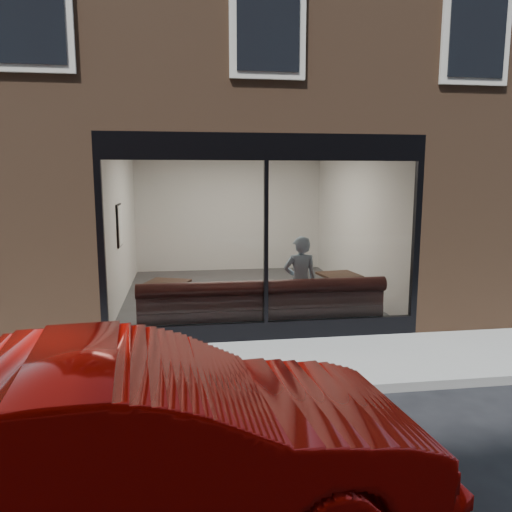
{
  "coord_description": "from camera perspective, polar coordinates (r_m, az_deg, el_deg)",
  "views": [
    {
      "loc": [
        -1.27,
        -5.43,
        2.58
      ],
      "look_at": [
        -0.1,
        2.4,
        1.3
      ],
      "focal_mm": 35.0,
      "sensor_mm": 36.0,
      "label": 1
    }
  ],
  "objects": [
    {
      "name": "cafe_floor",
      "position": [
        10.82,
        -1.49,
        -4.47
      ],
      "size": [
        6.0,
        6.0,
        0.0
      ],
      "primitive_type": "plane",
      "color": "#2D2D30",
      "rests_on": "ground"
    },
    {
      "name": "host_building_backfill",
      "position": [
        16.51,
        -4.06,
        5.8
      ],
      "size": [
        5.0,
        6.0,
        3.2
      ],
      "primitive_type": "cube",
      "color": "brown",
      "rests_on": "ground"
    },
    {
      "name": "host_building_pier_right",
      "position": [
        14.37,
        12.04,
        5.11
      ],
      "size": [
        2.5,
        12.0,
        3.2
      ],
      "primitive_type": "cube",
      "color": "brown",
      "rests_on": "ground"
    },
    {
      "name": "wall_poster",
      "position": [
        9.98,
        -15.25,
        3.41
      ],
      "size": [
        0.02,
        0.57,
        0.76
      ],
      "primitive_type": "cube",
      "color": "white",
      "rests_on": "cafe_wall_left"
    },
    {
      "name": "cafe_ceiling",
      "position": [
        10.53,
        -1.57,
        12.54
      ],
      "size": [
        6.0,
        6.0,
        0.0
      ],
      "primitive_type": "plane",
      "rotation": [
        3.14,
        0.0,
        0.0
      ],
      "color": "white",
      "rests_on": "host_building_upper"
    },
    {
      "name": "sidewalk_near",
      "position": [
        7.05,
        2.56,
        -12.23
      ],
      "size": [
        40.0,
        2.0,
        0.01
      ],
      "primitive_type": "cube",
      "color": "gray",
      "rests_on": "ground"
    },
    {
      "name": "cafe_wall_right",
      "position": [
        11.13,
        11.33,
        3.99
      ],
      "size": [
        0.0,
        6.0,
        6.0
      ],
      "primitive_type": "plane",
      "rotation": [
        1.57,
        0.0,
        -1.57
      ],
      "color": "silver",
      "rests_on": "ground"
    },
    {
      "name": "cafe_wall_left",
      "position": [
        10.55,
        -15.1,
        3.57
      ],
      "size": [
        0.0,
        6.0,
        6.0
      ],
      "primitive_type": "plane",
      "rotation": [
        1.57,
        0.0,
        1.57
      ],
      "color": "silver",
      "rests_on": "ground"
    },
    {
      "name": "banquette",
      "position": [
        8.33,
        0.65,
        -7.22
      ],
      "size": [
        4.0,
        0.55,
        0.45
      ],
      "primitive_type": "cube",
      "color": "#371414",
      "rests_on": "cafe_floor"
    },
    {
      "name": "cafe_table_right",
      "position": [
        9.44,
        9.49,
        -2.16
      ],
      "size": [
        0.77,
        0.77,
        0.04
      ],
      "primitive_type": "cube",
      "rotation": [
        0.0,
        0.0,
        0.16
      ],
      "color": "black",
      "rests_on": "cafe_floor"
    },
    {
      "name": "storefront_glass",
      "position": [
        7.63,
        1.18,
        1.45
      ],
      "size": [
        4.8,
        0.0,
        4.8
      ],
      "primitive_type": "plane",
      "rotation": [
        1.57,
        0.0,
        0.0
      ],
      "color": "white",
      "rests_on": "storefront_kick"
    },
    {
      "name": "storefront_mullion",
      "position": [
        7.66,
        1.14,
        1.48
      ],
      "size": [
        0.06,
        0.1,
        2.5
      ],
      "primitive_type": "cube",
      "color": "black",
      "rests_on": "storefront_kick"
    },
    {
      "name": "cafe_table_left",
      "position": [
        8.75,
        -10.21,
        -3.08
      ],
      "size": [
        0.88,
        0.88,
        0.04
      ],
      "primitive_type": "cube",
      "rotation": [
        0.0,
        0.0,
        -0.36
      ],
      "color": "black",
      "rests_on": "cafe_floor"
    },
    {
      "name": "cafe_wall_back",
      "position": [
        13.52,
        -3.07,
        5.05
      ],
      "size": [
        5.0,
        0.0,
        5.0
      ],
      "primitive_type": "plane",
      "rotation": [
        1.57,
        0.0,
        0.0
      ],
      "color": "silver",
      "rests_on": "ground"
    },
    {
      "name": "ground",
      "position": [
        6.15,
        4.4,
        -15.63
      ],
      "size": [
        120.0,
        120.0,
        0.0
      ],
      "primitive_type": "plane",
      "color": "black",
      "rests_on": "ground"
    },
    {
      "name": "storefront_kick",
      "position": [
        7.97,
        1.11,
        -8.54
      ],
      "size": [
        5.0,
        0.1,
        0.3
      ],
      "primitive_type": "cube",
      "color": "black",
      "rests_on": "ground"
    },
    {
      "name": "kerb_near",
      "position": [
        6.08,
        4.52,
        -15.31
      ],
      "size": [
        40.0,
        0.1,
        0.12
      ],
      "primitive_type": "cube",
      "color": "gray",
      "rests_on": "ground"
    },
    {
      "name": "storefront_header",
      "position": [
        7.6,
        1.18,
        12.38
      ],
      "size": [
        5.0,
        0.1,
        0.4
      ],
      "primitive_type": "cube",
      "color": "black",
      "rests_on": "host_building_upper"
    },
    {
      "name": "parked_car",
      "position": [
        3.79,
        -13.73,
        -20.66
      ],
      "size": [
        4.44,
        1.9,
        1.42
      ],
      "primitive_type": "imported",
      "rotation": [
        0.0,
        0.0,
        1.66
      ],
      "color": "#A10703",
      "rests_on": "ground"
    },
    {
      "name": "person",
      "position": [
        8.55,
        5.07,
        -2.94
      ],
      "size": [
        0.58,
        0.38,
        1.57
      ],
      "primitive_type": "imported",
      "rotation": [
        0.0,
        0.0,
        3.14
      ],
      "color": "#97B1C7",
      "rests_on": "cafe_floor"
    },
    {
      "name": "host_building_pier_left",
      "position": [
        13.7,
        -18.94,
        4.62
      ],
      "size": [
        2.5,
        12.0,
        3.2
      ],
      "primitive_type": "cube",
      "color": "brown",
      "rests_on": "ground"
    },
    {
      "name": "cafe_chair_right",
      "position": [
        10.38,
        3.55,
        -3.83
      ],
      "size": [
        0.52,
        0.52,
        0.04
      ],
      "primitive_type": "cube",
      "rotation": [
        0.0,
        0.0,
        2.75
      ],
      "color": "black",
      "rests_on": "cafe_floor"
    }
  ]
}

